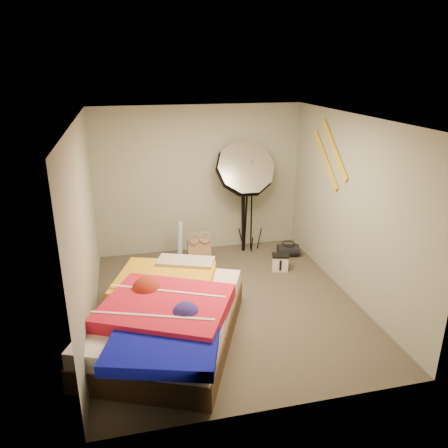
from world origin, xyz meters
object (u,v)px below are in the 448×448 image
object	(u,v)px
bed	(167,317)
photo_umbrella	(244,170)
wrapping_roll	(180,242)
duffel_bag	(288,250)
camera_tripod	(244,211)
camera_case	(280,263)
tote_bag	(199,250)

from	to	relation	value
bed	photo_umbrella	xyz separation A→B (m)	(1.57, 2.28, 1.16)
wrapping_roll	duffel_bag	bearing A→B (deg)	-7.20
photo_umbrella	camera_tripod	world-z (taller)	photo_umbrella
bed	camera_case	bearing A→B (deg)	37.18
camera_case	camera_tripod	world-z (taller)	camera_tripod
wrapping_roll	duffel_bag	size ratio (longest dim) A/B	1.93
photo_umbrella	duffel_bag	bearing A→B (deg)	-24.40
camera_case	bed	size ratio (longest dim) A/B	0.09
camera_tripod	wrapping_roll	bearing A→B (deg)	-170.92
bed	camera_tripod	xyz separation A→B (m)	(1.60, 2.37, 0.41)
tote_bag	photo_umbrella	size ratio (longest dim) A/B	0.19
duffel_bag	photo_umbrella	world-z (taller)	photo_umbrella
photo_umbrella	wrapping_roll	bearing A→B (deg)	-175.37
wrapping_roll	camera_tripod	distance (m)	1.22
tote_bag	wrapping_roll	xyz separation A→B (m)	(-0.31, 0.06, 0.15)
wrapping_roll	camera_case	world-z (taller)	wrapping_roll
duffel_bag	photo_umbrella	xyz separation A→B (m)	(-0.71, 0.32, 1.37)
tote_bag	bed	world-z (taller)	bed
camera_case	bed	distance (m)	2.46
duffel_bag	bed	distance (m)	3.01
duffel_bag	wrapping_roll	bearing A→B (deg)	-178.38
tote_bag	wrapping_roll	bearing A→B (deg)	167.22
duffel_bag	photo_umbrella	distance (m)	1.58
photo_umbrella	tote_bag	bearing A→B (deg)	-169.65
wrapping_roll	bed	bearing A→B (deg)	-101.72
camera_case	duffel_bag	world-z (taller)	camera_case
tote_bag	camera_tripod	world-z (taller)	camera_tripod
duffel_bag	camera_tripod	world-z (taller)	camera_tripod
bed	camera_tripod	size ratio (longest dim) A/B	2.10
tote_bag	photo_umbrella	distance (m)	1.53
camera_case	photo_umbrella	size ratio (longest dim) A/B	0.12
duffel_bag	camera_tripod	distance (m)	1.01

